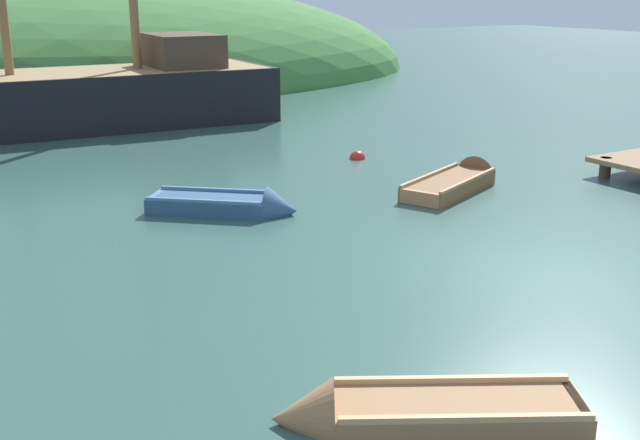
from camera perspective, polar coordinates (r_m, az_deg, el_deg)
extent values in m
plane|color=#33564C|center=(13.59, 14.02, -3.48)|extent=(120.00, 120.00, 0.00)
cylinder|color=brown|center=(20.81, 19.76, 2.80)|extent=(0.28, 0.28, 1.07)
ellipsoid|color=#477F3D|center=(40.40, -21.85, 8.97)|extent=(43.49, 21.22, 10.35)
cube|color=black|center=(27.60, -16.53, 7.51)|extent=(12.56, 4.85, 2.62)
cube|color=#997A51|center=(27.44, -16.75, 10.11)|extent=(12.05, 4.49, 0.10)
cube|color=#4C3828|center=(28.29, -9.86, 11.95)|extent=(2.36, 3.04, 1.10)
cube|color=#9E7047|center=(8.95, 9.86, -13.74)|extent=(2.79, 2.13, 0.38)
cone|color=#9E7047|center=(8.78, -1.30, -14.09)|extent=(1.02, 1.09, 0.87)
cube|color=tan|center=(9.25, 17.97, -12.87)|extent=(0.51, 0.78, 0.27)
cube|color=tan|center=(8.80, 6.82, -13.15)|extent=(0.58, 0.82, 0.05)
cube|color=tan|center=(8.98, 12.93, -12.84)|extent=(0.58, 0.82, 0.05)
cube|color=tan|center=(9.20, 9.42, -11.24)|extent=(2.33, 1.38, 0.07)
cube|color=tan|center=(8.48, 10.49, -13.87)|extent=(2.33, 1.38, 0.07)
cube|color=brown|center=(18.25, 9.24, 2.27)|extent=(3.03, 2.10, 0.44)
cone|color=brown|center=(19.83, 11.49, 3.29)|extent=(1.04, 1.19, 0.99)
cube|color=#AE7B4F|center=(17.04, 7.22, 1.55)|extent=(0.49, 0.91, 0.31)
cube|color=#AE7B4F|center=(18.65, 9.93, 3.04)|extent=(0.55, 0.95, 0.05)
cube|color=#AE7B4F|center=(17.78, 8.56, 2.44)|extent=(0.55, 0.95, 0.05)
cube|color=#AE7B4F|center=(18.00, 10.65, 2.81)|extent=(2.59, 1.20, 0.07)
cube|color=#AE7B4F|center=(18.40, 7.93, 3.24)|extent=(2.59, 1.20, 0.07)
cube|color=#335175|center=(16.67, -7.96, 0.94)|extent=(2.53, 2.39, 0.44)
cone|color=#335175|center=(16.28, -2.76, 0.70)|extent=(1.11, 1.14, 0.97)
cube|color=#4F75A1|center=(17.04, -11.76, 1.33)|extent=(0.69, 0.77, 0.30)
cube|color=#4F75A1|center=(16.50, -6.55, 1.41)|extent=(0.75, 0.83, 0.05)
cube|color=#4F75A1|center=(16.76, -9.38, 1.53)|extent=(0.75, 0.83, 0.05)
cube|color=#4F75A1|center=(16.17, -8.49, 1.34)|extent=(1.87, 1.65, 0.07)
cube|color=#4F75A1|center=(17.04, -7.52, 2.17)|extent=(1.87, 1.65, 0.07)
sphere|color=red|center=(21.63, 2.71, 4.44)|extent=(0.43, 0.43, 0.43)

